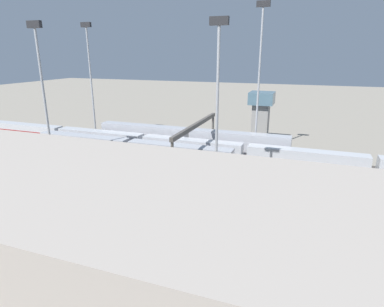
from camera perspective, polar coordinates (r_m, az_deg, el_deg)
name	(u,v)px	position (r m, az deg, el deg)	size (l,w,h in m)	color
ground_plane	(194,164)	(66.86, 0.36, -1.93)	(400.00, 400.00, 0.00)	gray
track_bed_0	(208,151)	(75.87, 2.91, 0.45)	(140.00, 2.80, 0.12)	#3D3833
track_bed_1	(202,157)	(71.33, 1.71, -0.65)	(140.00, 2.80, 0.12)	#3D3833
track_bed_2	(194,164)	(66.84, 0.36, -1.89)	(140.00, 2.80, 0.12)	#3D3833
track_bed_3	(185,172)	(62.44, -1.19, -3.30)	(140.00, 2.80, 0.12)	#4C443D
track_bed_4	(175,181)	(58.13, -2.98, -4.93)	(140.00, 2.80, 0.12)	#3D3833
train_on_track_0	(189,139)	(76.71, -0.58, 2.64)	(47.20, 3.00, 5.00)	#A8AAB2
train_on_track_2	(129,148)	(72.66, -11.18, 0.98)	(47.20, 3.00, 3.80)	#A8AAB2
train_on_track_4	(268,179)	(53.35, 13.36, -4.53)	(95.60, 3.06, 5.00)	#A8AAB2
train_on_track_1	(191,148)	(71.51, -0.10, 1.04)	(119.80, 3.06, 3.80)	#B7BABF
light_mast_0	(90,68)	(90.16, -17.77, 14.40)	(2.80, 0.70, 29.73)	#9EA0A5
light_mast_1	(218,87)	(49.33, 4.61, 11.78)	(2.80, 0.70, 27.18)	#9EA0A5
light_mast_2	(260,63)	(72.76, 12.03, 15.49)	(2.80, 0.70, 32.50)	#9EA0A5
light_mast_3	(42,80)	(64.81, -25.22, 11.71)	(2.80, 0.70, 27.53)	#9EA0A5
signal_gantry	(196,130)	(64.66, 0.72, 4.25)	(0.70, 25.00, 8.80)	#4C4742
maintenance_shed	(77,232)	(32.74, -19.80, -13.07)	(58.17, 20.81, 12.05)	#9E9389
control_tower	(261,114)	(83.34, 12.19, 6.98)	(6.00, 6.00, 13.07)	gray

